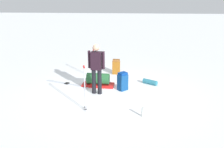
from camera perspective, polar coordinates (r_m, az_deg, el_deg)
ground_plane at (r=8.19m, az=0.00°, el=-4.66°), size 80.00×80.00×0.00m
skier_standing at (r=7.90m, az=-3.72°, el=1.80°), size 0.27×0.57×1.70m
ski_pair_near at (r=9.19m, az=-10.67°, el=-2.32°), size 0.77×1.82×0.05m
backpack_large_dark at (r=8.39m, az=2.54°, el=-1.79°), size 0.39×0.40×0.65m
backpack_bright at (r=10.15m, az=1.01°, el=1.73°), size 0.23×0.34×0.63m
ski_poles_planted_near at (r=6.80m, az=-6.51°, el=-2.91°), size 0.21×0.11×1.34m
ski_poles_planted_far at (r=9.52m, az=-4.40°, el=2.98°), size 0.22×0.11×1.25m
gear_sled at (r=8.79m, az=-3.32°, el=-1.50°), size 0.51×1.18×0.49m
sleeping_mat_rolled at (r=9.11m, az=9.02°, el=-1.89°), size 0.44×0.56×0.18m
thermos_bottle at (r=6.71m, az=7.29°, el=-8.97°), size 0.07×0.07×0.26m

